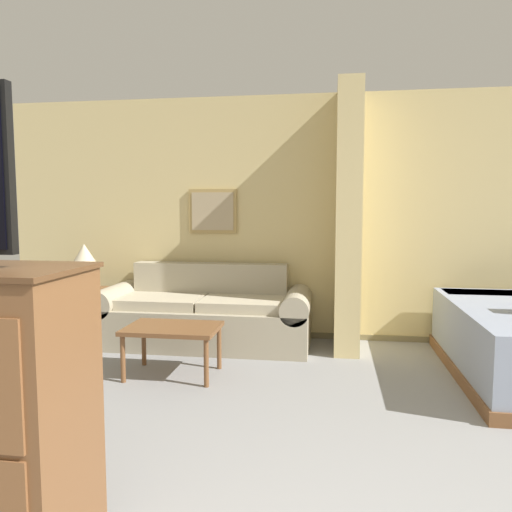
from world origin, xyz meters
TOP-DOWN VIEW (x-y plane):
  - wall_back at (-0.00, 4.26)m, footprint 7.65×0.16m
  - wall_partition_pillar at (-0.03, 3.84)m, footprint 0.24×0.72m
  - couch at (-1.48, 3.77)m, footprint 2.20×0.84m
  - coffee_table at (-1.50, 2.79)m, footprint 0.77×0.53m
  - side_table at (-2.75, 3.70)m, footprint 0.49×0.49m
  - table_lamp at (-2.75, 3.70)m, footprint 0.30×0.30m

SIDE VIEW (x-z plane):
  - couch at x=-1.48m, z-range -0.10..0.71m
  - coffee_table at x=-1.50m, z-range 0.16..0.58m
  - side_table at x=-2.75m, z-range 0.19..0.75m
  - table_lamp at x=-2.75m, z-range 0.65..1.13m
  - wall_back at x=0.00m, z-range -0.01..2.59m
  - wall_partition_pillar at x=-0.03m, z-range 0.00..2.60m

